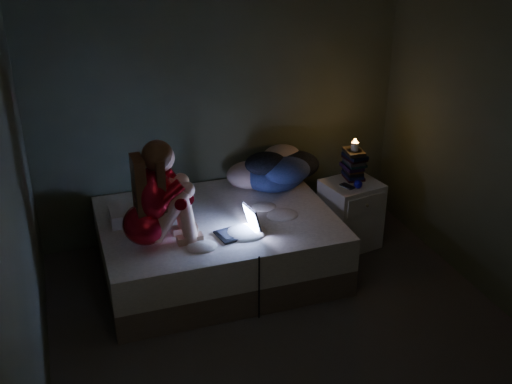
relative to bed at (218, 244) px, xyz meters
name	(u,v)px	position (x,y,z in m)	size (l,w,h in m)	color
floor	(291,338)	(0.28, -1.10, -0.29)	(3.60, 3.80, 0.02)	#443D3A
wall_back	(221,106)	(0.28, 0.81, 1.02)	(3.60, 0.02, 2.60)	#3A4331
wall_front	(461,367)	(0.28, -3.01, 1.02)	(3.60, 0.02, 2.60)	#3A4331
wall_left	(19,228)	(-1.53, -1.10, 1.02)	(0.02, 3.80, 2.60)	#3A4331
wall_right	(512,156)	(2.09, -1.10, 1.02)	(0.02, 3.80, 2.60)	#3A4331
bed	(218,244)	(0.00, 0.00, 0.00)	(2.03, 1.52, 0.56)	#B6B2A9
pillow	(133,214)	(-0.70, 0.18, 0.34)	(0.40, 0.28, 0.12)	white
woman	(143,196)	(-0.67, -0.28, 0.72)	(0.55, 0.36, 0.89)	maroon
laptop	(237,222)	(0.07, -0.35, 0.40)	(0.34, 0.24, 0.24)	black
clothes_pile	(274,168)	(0.69, 0.44, 0.48)	(0.66, 0.53, 0.40)	navy
nightstand	(350,214)	(1.35, 0.06, 0.05)	(0.50, 0.44, 0.67)	silver
book_stack	(353,165)	(1.39, 0.15, 0.53)	(0.19, 0.25, 0.29)	black
candle	(355,146)	(1.39, 0.15, 0.72)	(0.07, 0.07, 0.08)	beige
phone	(346,186)	(1.25, 0.02, 0.39)	(0.07, 0.14, 0.01)	black
blue_orb	(356,184)	(1.32, -0.05, 0.43)	(0.08, 0.08, 0.08)	#0F0B94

